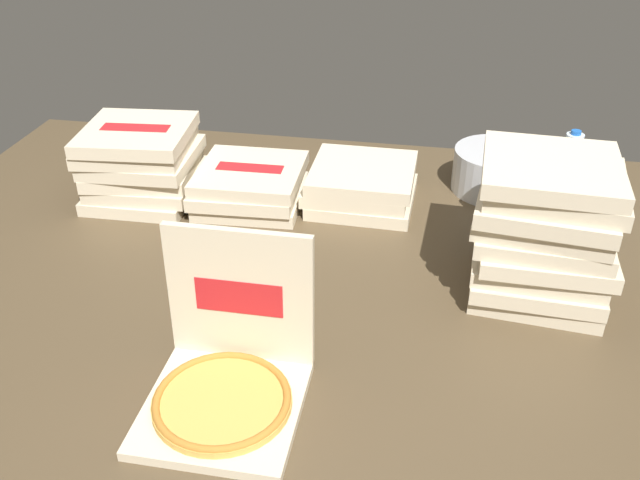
# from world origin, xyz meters

# --- Properties ---
(ground_plane) EXTENTS (3.20, 2.40, 0.02)m
(ground_plane) POSITION_xyz_m (0.00, 0.00, -0.01)
(ground_plane) COLOR #4C3D28
(open_pizza_box) EXTENTS (0.38, 0.40, 0.41)m
(open_pizza_box) POSITION_xyz_m (-0.18, -0.47, 0.08)
(open_pizza_box) COLOR beige
(open_pizza_box) RESTS_ON ground_plane
(pizza_stack_left_near) EXTENTS (0.41, 0.41, 0.15)m
(pizza_stack_left_near) POSITION_xyz_m (-0.41, 0.55, 0.07)
(pizza_stack_left_near) COLOR beige
(pizza_stack_left_near) RESTS_ON ground_plane
(pizza_stack_center_near) EXTENTS (0.44, 0.44, 0.43)m
(pizza_stack_center_near) POSITION_xyz_m (0.61, 0.16, 0.22)
(pizza_stack_center_near) COLOR beige
(pizza_stack_center_near) RESTS_ON ground_plane
(pizza_stack_right_mid) EXTENTS (0.44, 0.44, 0.29)m
(pizza_stack_right_mid) POSITION_xyz_m (-0.82, 0.52, 0.14)
(pizza_stack_right_mid) COLOR beige
(pizza_stack_right_mid) RESTS_ON ground_plane
(pizza_stack_left_far) EXTENTS (0.41, 0.39, 0.14)m
(pizza_stack_left_far) POSITION_xyz_m (0.01, 0.63, 0.07)
(pizza_stack_left_far) COLOR beige
(pizza_stack_left_far) RESTS_ON ground_plane
(ice_bucket) EXTENTS (0.33, 0.33, 0.17)m
(ice_bucket) POSITION_xyz_m (0.51, 0.83, 0.08)
(ice_bucket) COLOR #B7BABF
(ice_bucket) RESTS_ON ground_plane
(water_bottle_0) EXTENTS (0.07, 0.07, 0.25)m
(water_bottle_0) POSITION_xyz_m (0.78, 0.87, 0.12)
(water_bottle_0) COLOR silver
(water_bottle_0) RESTS_ON ground_plane
(water_bottle_1) EXTENTS (0.07, 0.07, 0.25)m
(water_bottle_1) POSITION_xyz_m (0.75, 0.61, 0.12)
(water_bottle_1) COLOR silver
(water_bottle_1) RESTS_ON ground_plane
(water_bottle_2) EXTENTS (0.07, 0.07, 0.25)m
(water_bottle_2) POSITION_xyz_m (0.49, 0.54, 0.12)
(water_bottle_2) COLOR white
(water_bottle_2) RESTS_ON ground_plane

